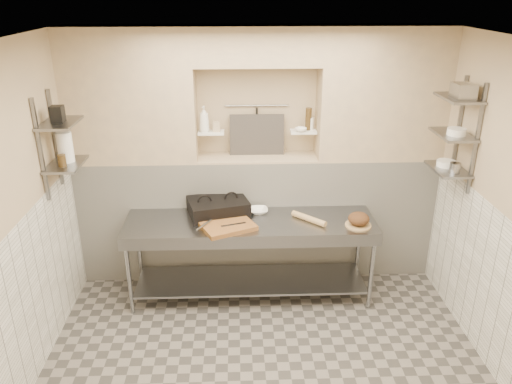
{
  "coord_description": "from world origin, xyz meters",
  "views": [
    {
      "loc": [
        -0.22,
        -3.47,
        3.16
      ],
      "look_at": [
        -0.05,
        0.9,
        1.35
      ],
      "focal_mm": 35.0,
      "sensor_mm": 36.0,
      "label": 1
    }
  ],
  "objects_px": {
    "cutting_board": "(228,226)",
    "panini_press": "(218,207)",
    "bread_loaf": "(359,219)",
    "mixing_bowl": "(258,211)",
    "jug_left": "(65,147)",
    "bowl_alcove": "(301,130)",
    "prep_table": "(250,244)",
    "bottle_soap": "(204,119)",
    "rolling_pin": "(309,219)"
  },
  "relations": [
    {
      "from": "cutting_board",
      "to": "panini_press",
      "type": "bearing_deg",
      "value": 107.65
    },
    {
      "from": "bread_loaf",
      "to": "cutting_board",
      "type": "bearing_deg",
      "value": -179.64
    },
    {
      "from": "panini_press",
      "to": "mixing_bowl",
      "type": "bearing_deg",
      "value": -12.69
    },
    {
      "from": "panini_press",
      "to": "mixing_bowl",
      "type": "relative_size",
      "value": 3.47
    },
    {
      "from": "mixing_bowl",
      "to": "jug_left",
      "type": "xyz_separation_m",
      "value": [
        -1.84,
        -0.3,
        0.83
      ]
    },
    {
      "from": "panini_press",
      "to": "bowl_alcove",
      "type": "height_order",
      "value": "bowl_alcove"
    },
    {
      "from": "prep_table",
      "to": "bottle_soap",
      "type": "height_order",
      "value": "bottle_soap"
    },
    {
      "from": "rolling_pin",
      "to": "bread_loaf",
      "type": "relative_size",
      "value": 1.9
    },
    {
      "from": "panini_press",
      "to": "bottle_soap",
      "type": "distance_m",
      "value": 0.95
    },
    {
      "from": "prep_table",
      "to": "bread_loaf",
      "type": "height_order",
      "value": "bread_loaf"
    },
    {
      "from": "panini_press",
      "to": "rolling_pin",
      "type": "distance_m",
      "value": 0.97
    },
    {
      "from": "bottle_soap",
      "to": "jug_left",
      "type": "height_order",
      "value": "bottle_soap"
    },
    {
      "from": "panini_press",
      "to": "jug_left",
      "type": "xyz_separation_m",
      "value": [
        -1.41,
        -0.29,
        0.77
      ]
    },
    {
      "from": "mixing_bowl",
      "to": "bottle_soap",
      "type": "relative_size",
      "value": 0.73
    },
    {
      "from": "bread_loaf",
      "to": "jug_left",
      "type": "xyz_separation_m",
      "value": [
        -2.84,
        0.05,
        0.78
      ]
    },
    {
      "from": "cutting_board",
      "to": "bread_loaf",
      "type": "distance_m",
      "value": 1.32
    },
    {
      "from": "prep_table",
      "to": "rolling_pin",
      "type": "bearing_deg",
      "value": -1.54
    },
    {
      "from": "bread_loaf",
      "to": "bottle_soap",
      "type": "bearing_deg",
      "value": 156.2
    },
    {
      "from": "prep_table",
      "to": "cutting_board",
      "type": "relative_size",
      "value": 5.14
    },
    {
      "from": "prep_table",
      "to": "cutting_board",
      "type": "distance_m",
      "value": 0.39
    },
    {
      "from": "prep_table",
      "to": "bowl_alcove",
      "type": "xyz_separation_m",
      "value": [
        0.56,
        0.52,
        1.09
      ]
    },
    {
      "from": "cutting_board",
      "to": "jug_left",
      "type": "distance_m",
      "value": 1.73
    },
    {
      "from": "panini_press",
      "to": "rolling_pin",
      "type": "xyz_separation_m",
      "value": [
        0.94,
        -0.22,
        -0.05
      ]
    },
    {
      "from": "mixing_bowl",
      "to": "bottle_soap",
      "type": "height_order",
      "value": "bottle_soap"
    },
    {
      "from": "panini_press",
      "to": "bread_loaf",
      "type": "bearing_deg",
      "value": -28.06
    },
    {
      "from": "rolling_pin",
      "to": "bread_loaf",
      "type": "xyz_separation_m",
      "value": [
        0.49,
        -0.12,
        0.05
      ]
    },
    {
      "from": "prep_table",
      "to": "mixing_bowl",
      "type": "xyz_separation_m",
      "value": [
        0.09,
        0.21,
        0.28
      ]
    },
    {
      "from": "mixing_bowl",
      "to": "rolling_pin",
      "type": "distance_m",
      "value": 0.56
    },
    {
      "from": "rolling_pin",
      "to": "bowl_alcove",
      "type": "distance_m",
      "value": 0.97
    },
    {
      "from": "mixing_bowl",
      "to": "jug_left",
      "type": "distance_m",
      "value": 2.04
    },
    {
      "from": "bowl_alcove",
      "to": "mixing_bowl",
      "type": "bearing_deg",
      "value": -146.77
    },
    {
      "from": "panini_press",
      "to": "mixing_bowl",
      "type": "height_order",
      "value": "panini_press"
    },
    {
      "from": "panini_press",
      "to": "mixing_bowl",
      "type": "distance_m",
      "value": 0.43
    },
    {
      "from": "rolling_pin",
      "to": "mixing_bowl",
      "type": "bearing_deg",
      "value": 155.8
    },
    {
      "from": "prep_table",
      "to": "panini_press",
      "type": "bearing_deg",
      "value": 149.4
    },
    {
      "from": "prep_table",
      "to": "panini_press",
      "type": "relative_size",
      "value": 3.71
    },
    {
      "from": "bowl_alcove",
      "to": "jug_left",
      "type": "distance_m",
      "value": 2.38
    },
    {
      "from": "mixing_bowl",
      "to": "bowl_alcove",
      "type": "bearing_deg",
      "value": 33.23
    },
    {
      "from": "prep_table",
      "to": "bread_loaf",
      "type": "relative_size",
      "value": 12.03
    },
    {
      "from": "prep_table",
      "to": "bread_loaf",
      "type": "bearing_deg",
      "value": -7.23
    },
    {
      "from": "panini_press",
      "to": "rolling_pin",
      "type": "height_order",
      "value": "panini_press"
    },
    {
      "from": "cutting_board",
      "to": "bowl_alcove",
      "type": "distance_m",
      "value": 1.31
    },
    {
      "from": "panini_press",
      "to": "mixing_bowl",
      "type": "xyz_separation_m",
      "value": [
        0.43,
        0.02,
        -0.06
      ]
    },
    {
      "from": "rolling_pin",
      "to": "bowl_alcove",
      "type": "height_order",
      "value": "bowl_alcove"
    },
    {
      "from": "prep_table",
      "to": "rolling_pin",
      "type": "xyz_separation_m",
      "value": [
        0.61,
        -0.02,
        0.29
      ]
    },
    {
      "from": "mixing_bowl",
      "to": "jug_left",
      "type": "height_order",
      "value": "jug_left"
    },
    {
      "from": "bread_loaf",
      "to": "mixing_bowl",
      "type": "bearing_deg",
      "value": 160.56
    },
    {
      "from": "mixing_bowl",
      "to": "bread_loaf",
      "type": "distance_m",
      "value": 1.06
    },
    {
      "from": "bottle_soap",
      "to": "bowl_alcove",
      "type": "relative_size",
      "value": 2.17
    },
    {
      "from": "prep_table",
      "to": "bread_loaf",
      "type": "xyz_separation_m",
      "value": [
        1.1,
        -0.14,
        0.34
      ]
    }
  ]
}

